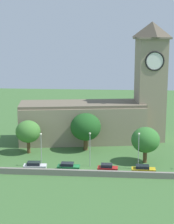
{
  "coord_description": "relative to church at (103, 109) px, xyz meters",
  "views": [
    {
      "loc": [
        7.77,
        -72.26,
        27.83
      ],
      "look_at": [
        1.15,
        9.29,
        10.59
      ],
      "focal_mm": 59.74,
      "sensor_mm": 36.0,
      "label": 1
    }
  ],
  "objects": [
    {
      "name": "church",
      "position": [
        0.0,
        0.0,
        0.0
      ],
      "size": [
        39.14,
        15.96,
        30.87
      ],
      "color": "gray",
      "rests_on": "ground"
    },
    {
      "name": "streetlamp_east_mid",
      "position": [
        8.25,
        -20.89,
        -3.23
      ],
      "size": [
        0.44,
        0.44,
        7.84
      ],
      "color": "#9EA0A5",
      "rests_on": "ground"
    },
    {
      "name": "car_red",
      "position": [
        1.9,
        -23.51,
        -7.44
      ],
      "size": [
        4.14,
        2.18,
        1.86
      ],
      "color": "red",
      "rests_on": "ground"
    },
    {
      "name": "car_yellow",
      "position": [
        9.13,
        -23.51,
        -7.47
      ],
      "size": [
        4.8,
        2.18,
        1.78
      ],
      "color": "gold",
      "rests_on": "ground"
    },
    {
      "name": "tree_by_tower",
      "position": [
        9.96,
        -16.67,
        -3.24
      ],
      "size": [
        6.22,
        6.22,
        7.97
      ],
      "color": "brown",
      "rests_on": "ground"
    },
    {
      "name": "car_green",
      "position": [
        -6.24,
        -23.01,
        -7.51
      ],
      "size": [
        4.65,
        2.32,
        1.7
      ],
      "color": "#1E6B38",
      "rests_on": "ground"
    },
    {
      "name": "car_white",
      "position": [
        -13.2,
        -23.39,
        -7.45
      ],
      "size": [
        4.86,
        2.42,
        1.83
      ],
      "color": "silver",
      "rests_on": "ground"
    },
    {
      "name": "streetlamp_west_mid",
      "position": [
        -12.21,
        -21.11,
        -3.48
      ],
      "size": [
        0.44,
        0.44,
        7.39
      ],
      "color": "#9EA0A5",
      "rests_on": "ground"
    },
    {
      "name": "streetlamp_central",
      "position": [
        -1.94,
        -20.11,
        -3.43
      ],
      "size": [
        0.44,
        0.44,
        7.49
      ],
      "color": "#9EA0A5",
      "rests_on": "ground"
    },
    {
      "name": "ground_plane",
      "position": [
        -4.2,
        -8.27,
        -8.38
      ],
      "size": [
        200.0,
        200.0,
        0.0
      ],
      "primitive_type": "plane",
      "color": "#3D6633"
    },
    {
      "name": "quay_barrier",
      "position": [
        -4.2,
        -25.74,
        -7.76
      ],
      "size": [
        51.98,
        0.7,
        1.24
      ],
      "primitive_type": "cube",
      "color": "gray",
      "rests_on": "ground"
    },
    {
      "name": "tree_churchyard",
      "position": [
        -3.81,
        -8.74,
        -2.6
      ],
      "size": [
        7.38,
        7.38,
        9.14
      ],
      "color": "brown",
      "rests_on": "ground"
    },
    {
      "name": "tree_riverside_west",
      "position": [
        -17.1,
        -12.26,
        -3.12
      ],
      "size": [
        5.84,
        5.84,
        7.93
      ],
      "color": "brown",
      "rests_on": "ground"
    }
  ]
}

